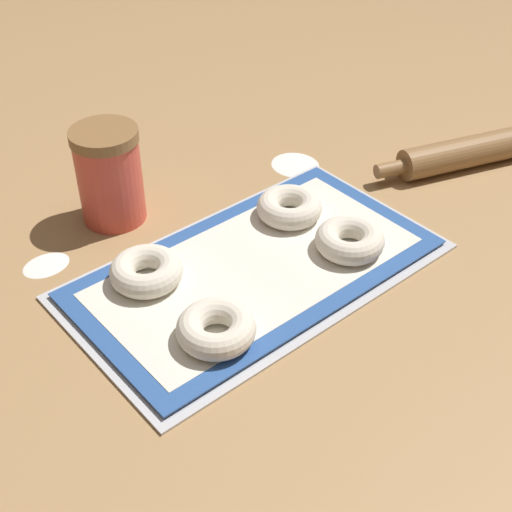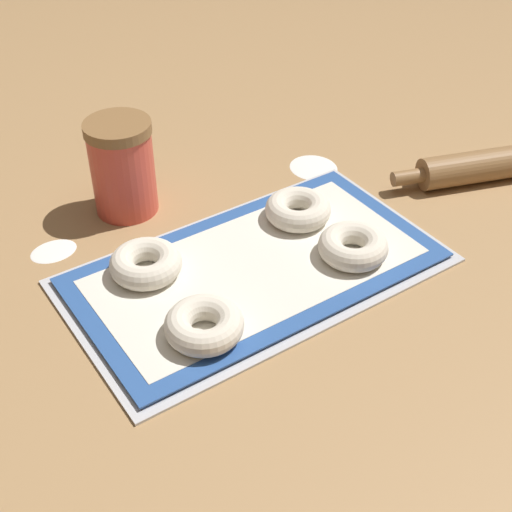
# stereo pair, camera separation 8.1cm
# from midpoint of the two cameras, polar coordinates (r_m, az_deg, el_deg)

# --- Properties ---
(ground_plane) EXTENTS (2.80, 2.80, 0.00)m
(ground_plane) POSITION_cam_midpoint_polar(r_m,az_deg,el_deg) (0.98, 2.52, -0.90)
(ground_plane) COLOR #A87F51
(baking_tray) EXTENTS (0.51, 0.29, 0.01)m
(baking_tray) POSITION_cam_midpoint_polar(r_m,az_deg,el_deg) (0.97, 2.41, -1.18)
(baking_tray) COLOR silver
(baking_tray) RESTS_ON ground_plane
(baking_mat) EXTENTS (0.48, 0.26, 0.00)m
(baking_mat) POSITION_cam_midpoint_polar(r_m,az_deg,el_deg) (0.96, 2.42, -0.94)
(baking_mat) COLOR #2D569E
(baking_mat) RESTS_ON baking_tray
(bagel_front_left) EXTENTS (0.10, 0.10, 0.03)m
(bagel_front_left) POSITION_cam_midpoint_polar(r_m,az_deg,el_deg) (0.85, -1.44, -5.64)
(bagel_front_left) COLOR silver
(bagel_front_left) RESTS_ON baking_mat
(bagel_front_right) EXTENTS (0.10, 0.10, 0.03)m
(bagel_front_right) POSITION_cam_midpoint_polar(r_m,az_deg,el_deg) (0.98, 10.13, 0.69)
(bagel_front_right) COLOR silver
(bagel_front_right) RESTS_ON baking_mat
(bagel_back_left) EXTENTS (0.10, 0.10, 0.03)m
(bagel_back_left) POSITION_cam_midpoint_polar(r_m,az_deg,el_deg) (0.94, -6.39, -0.68)
(bagel_back_left) COLOR silver
(bagel_back_left) RESTS_ON baking_mat
(bagel_back_right) EXTENTS (0.10, 0.10, 0.03)m
(bagel_back_right) POSITION_cam_midpoint_polar(r_m,az_deg,el_deg) (1.04, 5.61, 3.66)
(bagel_back_right) COLOR silver
(bagel_back_right) RESTS_ON baking_mat
(flour_canister) EXTENTS (0.10, 0.10, 0.15)m
(flour_canister) POSITION_cam_midpoint_polar(r_m,az_deg,el_deg) (1.06, -8.48, 6.99)
(flour_canister) COLOR #DB4C3D
(flour_canister) RESTS_ON ground_plane
(flour_patch_near) EXTENTS (0.07, 0.05, 0.00)m
(flour_patch_near) POSITION_cam_midpoint_polar(r_m,az_deg,el_deg) (1.03, -13.76, 0.35)
(flour_patch_near) COLOR white
(flour_patch_near) RESTS_ON ground_plane
(flour_patch_far) EXTENTS (0.08, 0.08, 0.00)m
(flour_patch_far) POSITION_cam_midpoint_polar(r_m,az_deg,el_deg) (1.20, 6.58, 7.03)
(flour_patch_far) COLOR white
(flour_patch_far) RESTS_ON ground_plane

